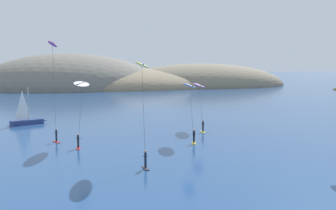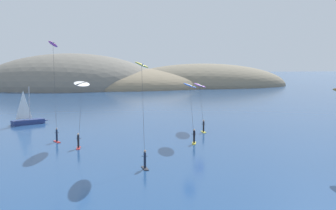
{
  "view_description": "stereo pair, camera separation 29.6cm",
  "coord_description": "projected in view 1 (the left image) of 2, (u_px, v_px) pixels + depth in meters",
  "views": [
    {
      "loc": [
        -6.63,
        -17.82,
        9.77
      ],
      "look_at": [
        0.85,
        26.57,
        4.87
      ],
      "focal_mm": 45.0,
      "sensor_mm": 36.0,
      "label": 1
    },
    {
      "loc": [
        -6.33,
        -17.87,
        9.77
      ],
      "look_at": [
        0.85,
        26.57,
        4.87
      ],
      "focal_mm": 45.0,
      "sensor_mm": 36.0,
      "label": 2
    }
  ],
  "objects": [
    {
      "name": "headland_island",
      "position": [
        115.0,
        87.0,
        150.72
      ],
      "size": [
        110.84,
        50.33,
        23.7
      ],
      "color": "#84755B",
      "rests_on": "ground"
    },
    {
      "name": "sailboat_near",
      "position": [
        29.0,
        120.0,
        63.56
      ],
      "size": [
        5.56,
        3.93,
        5.7
      ],
      "color": "navy",
      "rests_on": "ground"
    },
    {
      "name": "kitesurfer_yellow",
      "position": [
        142.0,
        72.0,
        40.83
      ],
      "size": [
        1.62,
        7.95,
        9.61
      ],
      "color": "#2D2D33",
      "rests_on": "ground"
    },
    {
      "name": "kitesurfer_magenta",
      "position": [
        53.0,
        50.0,
        52.18
      ],
      "size": [
        2.05,
        7.96,
        12.11
      ],
      "color": "red",
      "rests_on": "ground"
    },
    {
      "name": "kitesurfer_blue",
      "position": [
        190.0,
        90.0,
        51.31
      ],
      "size": [
        1.73,
        6.31,
        6.93
      ],
      "color": "yellow",
      "rests_on": "ground"
    },
    {
      "name": "kitesurfer_white",
      "position": [
        81.0,
        87.0,
        48.32
      ],
      "size": [
        2.34,
        6.88,
        7.29
      ],
      "color": "red",
      "rests_on": "ground"
    },
    {
      "name": "kitesurfer_purple",
      "position": [
        199.0,
        88.0,
        60.23
      ],
      "size": [
        2.26,
        8.1,
        6.42
      ],
      "color": "yellow",
      "rests_on": "ground"
    }
  ]
}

